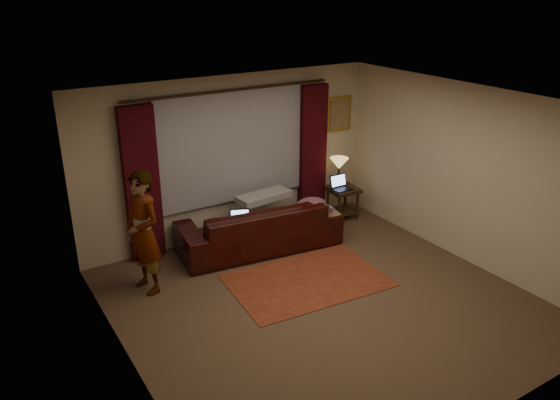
{
  "coord_description": "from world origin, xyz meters",
  "views": [
    {
      "loc": [
        -3.72,
        -4.9,
        3.9
      ],
      "look_at": [
        0.1,
        1.2,
        1.0
      ],
      "focal_mm": 35.0,
      "sensor_mm": 36.0,
      "label": 1
    }
  ],
  "objects_px": {
    "end_table": "(342,203)",
    "person": "(144,233)",
    "sofa": "(259,218)",
    "laptop_table": "(342,183)",
    "laptop_sofa": "(240,219)",
    "tiffany_lamp": "(339,172)"
  },
  "relations": [
    {
      "from": "laptop_table",
      "to": "person",
      "type": "bearing_deg",
      "value": -172.99
    },
    {
      "from": "sofa",
      "to": "person",
      "type": "bearing_deg",
      "value": 15.81
    },
    {
      "from": "laptop_sofa",
      "to": "laptop_table",
      "type": "distance_m",
      "value": 2.15
    },
    {
      "from": "laptop_table",
      "to": "person",
      "type": "height_order",
      "value": "person"
    },
    {
      "from": "laptop_table",
      "to": "end_table",
      "type": "bearing_deg",
      "value": 39.04
    },
    {
      "from": "laptop_sofa",
      "to": "person",
      "type": "relative_size",
      "value": 0.19
    },
    {
      "from": "sofa",
      "to": "end_table",
      "type": "distance_m",
      "value": 1.85
    },
    {
      "from": "end_table",
      "to": "person",
      "type": "bearing_deg",
      "value": -172.0
    },
    {
      "from": "laptop_sofa",
      "to": "end_table",
      "type": "bearing_deg",
      "value": 33.17
    },
    {
      "from": "sofa",
      "to": "end_table",
      "type": "bearing_deg",
      "value": -165.86
    },
    {
      "from": "sofa",
      "to": "end_table",
      "type": "xyz_separation_m",
      "value": [
        1.82,
        0.23,
        -0.22
      ]
    },
    {
      "from": "sofa",
      "to": "person",
      "type": "relative_size",
      "value": 1.47
    },
    {
      "from": "laptop_table",
      "to": "person",
      "type": "xyz_separation_m",
      "value": [
        -3.65,
        -0.47,
        0.16
      ]
    },
    {
      "from": "end_table",
      "to": "tiffany_lamp",
      "type": "height_order",
      "value": "tiffany_lamp"
    },
    {
      "from": "tiffany_lamp",
      "to": "laptop_table",
      "type": "bearing_deg",
      "value": -104.77
    },
    {
      "from": "laptop_sofa",
      "to": "sofa",
      "type": "bearing_deg",
      "value": 39.88
    },
    {
      "from": "sofa",
      "to": "laptop_table",
      "type": "xyz_separation_m",
      "value": [
        1.75,
        0.17,
        0.18
      ]
    },
    {
      "from": "end_table",
      "to": "person",
      "type": "distance_m",
      "value": 3.8
    },
    {
      "from": "tiffany_lamp",
      "to": "person",
      "type": "relative_size",
      "value": 0.3
    },
    {
      "from": "sofa",
      "to": "person",
      "type": "distance_m",
      "value": 1.95
    },
    {
      "from": "end_table",
      "to": "person",
      "type": "relative_size",
      "value": 0.33
    },
    {
      "from": "laptop_sofa",
      "to": "end_table",
      "type": "xyz_separation_m",
      "value": [
        2.2,
        0.33,
        -0.33
      ]
    }
  ]
}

